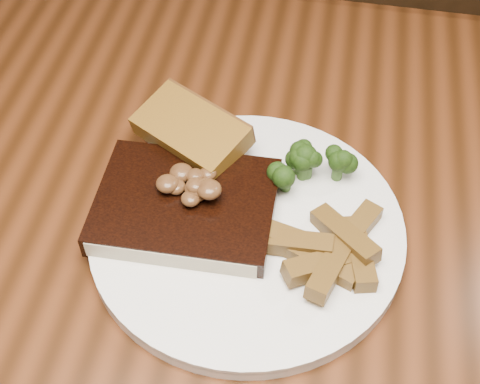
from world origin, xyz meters
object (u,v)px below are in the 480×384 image
object	(u,v)px
plate	(247,231)
garlic_bread	(192,145)
steak	(186,206)
potato_wedges	(328,247)
chair_far	(371,71)
dining_table	(250,271)

from	to	relation	value
plate	garlic_bread	bearing A→B (deg)	129.88
steak	garlic_bread	size ratio (longest dim) A/B	1.49
steak	potato_wedges	bearing A→B (deg)	-10.64
chair_far	steak	bearing A→B (deg)	72.13
plate	steak	distance (m)	0.06
chair_far	garlic_bread	world-z (taller)	chair_far
dining_table	plate	size ratio (longest dim) A/B	5.39
dining_table	potato_wedges	world-z (taller)	potato_wedges
chair_far	plate	bearing A→B (deg)	78.06
plate	potato_wedges	size ratio (longest dim) A/B	3.05
plate	potato_wedges	distance (m)	0.08
plate	garlic_bread	xyz separation A→B (m)	(-0.07, 0.08, 0.02)
steak	dining_table	bearing A→B (deg)	13.67
steak	garlic_bread	distance (m)	0.08
chair_far	potato_wedges	bearing A→B (deg)	86.14
chair_far	potato_wedges	distance (m)	0.62
steak	garlic_bread	world-z (taller)	same
dining_table	garlic_bread	size ratio (longest dim) A/B	14.28
plate	dining_table	bearing A→B (deg)	87.25
garlic_bread	potato_wedges	world-z (taller)	same
garlic_bread	chair_far	bearing A→B (deg)	96.66
steak	potato_wedges	distance (m)	0.14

